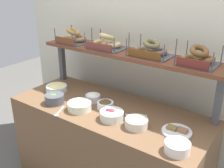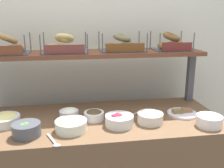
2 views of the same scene
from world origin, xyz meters
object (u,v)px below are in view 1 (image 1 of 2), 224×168
bowl_scallion_spread (177,146)px  bowl_cream_cheese (93,97)px  bowl_egg_salad (57,88)px  bowl_chocolate_spread (105,104)px  serving_plate_white (177,131)px  bagel_basket_plain (106,43)px  bagel_basket_cinnamon_raisin (198,58)px  bagel_basket_poppy (151,50)px  serving_spoon_near_plate (132,115)px  serving_spoon_by_edge (58,113)px  bowl_potato_salad (136,122)px  bagel_basket_everything (73,38)px  bowl_veggie_mix (55,99)px  bowl_lox_spread (79,105)px  bowl_beet_salad (112,115)px

bowl_scallion_spread → bowl_cream_cheese: bearing=163.8°
bowl_cream_cheese → bowl_egg_salad: bearing=-174.7°
bowl_chocolate_spread → serving_plate_white: bowl_chocolate_spread is taller
bagel_basket_plain → bagel_basket_cinnamon_raisin: bearing=0.7°
bowl_cream_cheese → bowl_scallion_spread: size_ratio=0.80×
bowl_cream_cheese → bagel_basket_poppy: (0.42, 0.25, 0.44)m
bagel_basket_poppy → bowl_egg_salad: bearing=-161.1°
serving_spoon_near_plate → serving_spoon_by_edge: 0.60m
bowl_potato_salad → bowl_scallion_spread: 0.38m
bagel_basket_everything → serving_spoon_by_edge: bearing=-60.0°
bowl_veggie_mix → bowl_lox_spread: 0.26m
serving_plate_white → bagel_basket_plain: bearing=161.5°
bowl_cream_cheese → bagel_basket_everything: size_ratio=0.46×
bowl_potato_salad → bowl_veggie_mix: bowl_veggie_mix is taller
bowl_cream_cheese → bowl_chocolate_spread: bowl_cream_cheese is taller
serving_plate_white → bagel_basket_cinnamon_raisin: size_ratio=0.76×
bowl_chocolate_spread → bowl_lox_spread: size_ratio=0.70×
bagel_basket_everything → bowl_chocolate_spread: bearing=-24.3°
bowl_egg_salad → bowl_scallion_spread: 1.33m
bowl_scallion_spread → bagel_basket_everything: bearing=159.9°
bowl_chocolate_spread → bowl_lox_spread: bearing=-136.1°
bowl_cream_cheese → serving_plate_white: 0.81m
bowl_potato_salad → serving_plate_white: 0.29m
serving_plate_white → bagel_basket_poppy: size_ratio=0.63×
bowl_cream_cheese → serving_spoon_by_edge: bowl_cream_cheese is taller
serving_spoon_near_plate → bagel_basket_everything: bagel_basket_everything is taller
bowl_veggie_mix → bowl_cream_cheese: bearing=42.2°
bowl_lox_spread → serving_spoon_by_edge: 0.18m
bowl_potato_salad → bowl_egg_salad: size_ratio=0.85×
bowl_cream_cheese → bagel_basket_plain: (-0.01, 0.23, 0.44)m
bowl_potato_salad → bowl_cream_cheese: 0.56m
serving_spoon_by_edge → bagel_basket_plain: 0.74m
bowl_chocolate_spread → serving_spoon_by_edge: bearing=-129.6°
bowl_chocolate_spread → bagel_basket_cinnamon_raisin: size_ratio=0.49×
bowl_egg_salad → bagel_basket_plain: bagel_basket_plain is taller
bowl_beet_salad → serving_plate_white: (0.49, 0.11, -0.03)m
bowl_potato_salad → bowl_lox_spread: bearing=-175.6°
bowl_lox_spread → bagel_basket_plain: (-0.03, 0.42, 0.44)m
bowl_lox_spread → serving_plate_white: (0.79, 0.14, -0.03)m
bowl_potato_salad → serving_plate_white: bowl_potato_salad is taller
bowl_egg_salad → bagel_basket_poppy: size_ratio=0.59×
bowl_scallion_spread → bagel_basket_poppy: (-0.48, 0.51, 0.43)m
serving_spoon_near_plate → bagel_basket_everything: size_ratio=0.56×
bowl_potato_salad → bowl_cream_cheese: size_ratio=1.30×
bowl_beet_salad → bagel_basket_everything: 0.93m
serving_plate_white → bagel_basket_poppy: bagel_basket_poppy is taller
bowl_veggie_mix → bowl_beet_salad: size_ratio=0.90×
bowl_cream_cheese → bowl_chocolate_spread: (0.17, -0.04, -0.00)m
bowl_lox_spread → bagel_basket_everything: bagel_basket_everything is taller
bowl_beet_salad → bowl_chocolate_spread: bearing=141.4°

